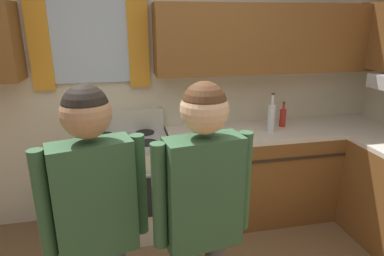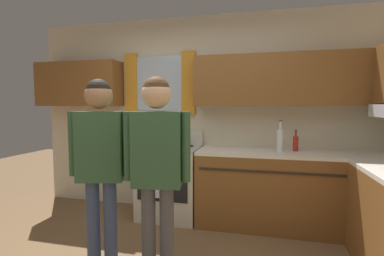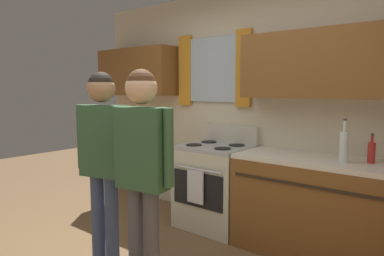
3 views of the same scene
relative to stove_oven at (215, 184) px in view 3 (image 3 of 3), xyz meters
name	(u,v)px [view 3 (image 3 of 3)]	position (x,y,z in m)	size (l,w,h in m)	color
back_wall_unit	(258,93)	(0.34, 0.28, 0.99)	(4.60, 0.42, 2.60)	beige
stove_oven	(215,184)	(0.00, 0.00, 0.00)	(0.74, 0.67, 1.10)	beige
bottle_sauce_red	(371,152)	(1.52, 0.06, 0.53)	(0.06, 0.06, 0.25)	red
bottle_tall_clear	(344,146)	(1.33, -0.07, 0.57)	(0.07, 0.07, 0.37)	silver
adult_left	(103,148)	(-0.16, -1.36, 0.57)	(0.50, 0.24, 1.64)	#38476B
adult_in_plaid	(142,157)	(0.36, -1.41, 0.57)	(0.51, 0.22, 1.64)	#4C4C51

